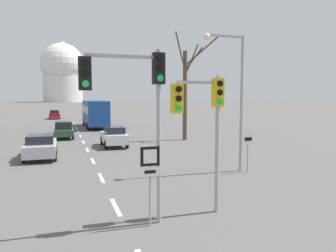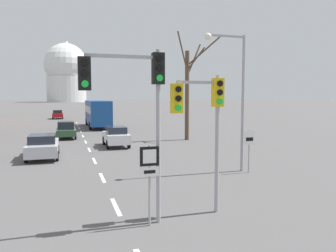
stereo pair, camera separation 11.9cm
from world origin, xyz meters
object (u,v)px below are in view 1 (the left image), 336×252
(city_bus, at_px, (95,112))
(sedan_mid_centre, at_px, (64,130))
(speed_limit_sign, at_px, (248,143))
(sedan_far_left, at_px, (114,136))
(sedan_near_right, at_px, (41,146))
(route_sign_post, at_px, (150,171))
(sedan_near_left, at_px, (55,114))
(traffic_signal_near_right, at_px, (204,110))
(traffic_signal_centre_tall, at_px, (135,92))
(street_lamp_right, at_px, (234,87))

(city_bus, bearing_deg, sedan_mid_centre, -110.90)
(speed_limit_sign, bearing_deg, sedan_mid_centre, 116.73)
(sedan_mid_centre, xyz_separation_m, city_bus, (4.03, 10.54, 1.22))
(sedan_far_left, bearing_deg, sedan_near_right, -146.51)
(route_sign_post, relative_size, sedan_mid_centre, 0.56)
(route_sign_post, height_order, sedan_far_left, route_sign_post)
(speed_limit_sign, height_order, sedan_near_left, speed_limit_sign)
(traffic_signal_near_right, relative_size, speed_limit_sign, 2.05)
(sedan_mid_centre, bearing_deg, traffic_signal_centre_tall, -85.19)
(traffic_signal_centre_tall, distance_m, street_lamp_right, 8.67)
(city_bus, bearing_deg, speed_limit_sign, -79.90)
(traffic_signal_near_right, distance_m, sedan_far_left, 16.36)
(sedan_near_right, height_order, city_bus, city_bus)
(traffic_signal_centre_tall, xyz_separation_m, traffic_signal_near_right, (2.42, 0.31, -0.57))
(sedan_near_right, bearing_deg, speed_limit_sign, -36.09)
(route_sign_post, height_order, sedan_mid_centre, route_sign_post)
(route_sign_post, distance_m, street_lamp_right, 8.93)
(route_sign_post, height_order, street_lamp_right, street_lamp_right)
(traffic_signal_near_right, bearing_deg, traffic_signal_centre_tall, -172.77)
(sedan_near_right, height_order, sedan_mid_centre, sedan_mid_centre)
(street_lamp_right, distance_m, sedan_far_left, 12.33)
(street_lamp_right, relative_size, sedan_near_right, 1.59)
(traffic_signal_centre_tall, bearing_deg, street_lamp_right, 40.70)
(traffic_signal_centre_tall, bearing_deg, speed_limit_sign, 35.73)
(route_sign_post, bearing_deg, speed_limit_sign, 38.37)
(sedan_near_right, xyz_separation_m, sedan_mid_centre, (1.50, 10.39, 0.03))
(traffic_signal_near_right, relative_size, route_sign_post, 1.86)
(speed_limit_sign, distance_m, sedan_near_right, 13.18)
(sedan_near_left, bearing_deg, speed_limit_sign, -77.62)
(street_lamp_right, bearing_deg, route_sign_post, -136.50)
(traffic_signal_near_right, distance_m, city_bus, 33.57)
(speed_limit_sign, distance_m, street_lamp_right, 3.07)
(sedan_near_left, height_order, sedan_near_right, sedan_near_left)
(speed_limit_sign, relative_size, city_bus, 0.21)
(traffic_signal_near_right, relative_size, sedan_mid_centre, 1.04)
(sedan_near_left, xyz_separation_m, sedan_mid_centre, (1.31, -29.43, 0.01))
(sedan_near_left, bearing_deg, traffic_signal_centre_tall, -86.45)
(route_sign_post, bearing_deg, traffic_signal_near_right, 13.97)
(route_sign_post, xyz_separation_m, street_lamp_right, (6.15, 5.84, 2.79))
(traffic_signal_near_right, distance_m, speed_limit_sign, 7.09)
(sedan_far_left, bearing_deg, traffic_signal_centre_tall, -96.44)
(traffic_signal_near_right, bearing_deg, sedan_mid_centre, 100.78)
(traffic_signal_centre_tall, relative_size, sedan_near_right, 1.20)
(route_sign_post, distance_m, speed_limit_sign, 8.62)
(route_sign_post, bearing_deg, sedan_mid_centre, 95.77)
(route_sign_post, height_order, city_bus, city_bus)
(sedan_mid_centre, distance_m, city_bus, 11.35)
(sedan_far_left, distance_m, city_bus, 17.45)
(sedan_far_left, bearing_deg, traffic_signal_near_right, -88.00)
(route_sign_post, height_order, speed_limit_sign, route_sign_post)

